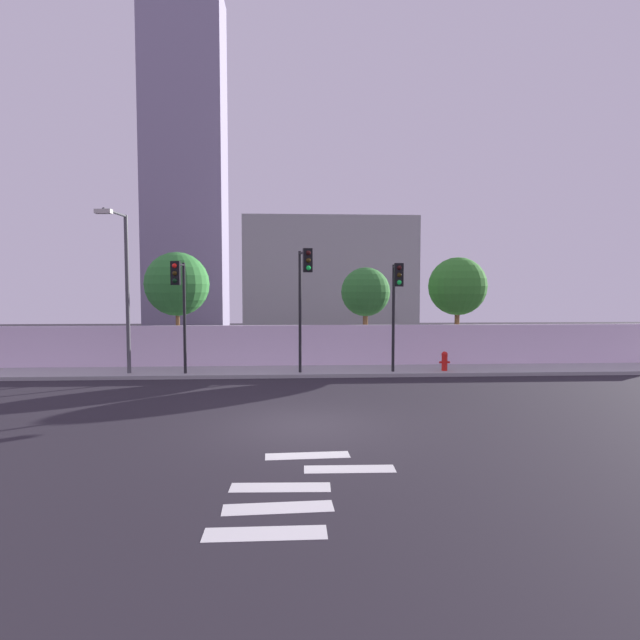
{
  "coord_description": "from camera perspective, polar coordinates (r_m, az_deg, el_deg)",
  "views": [
    {
      "loc": [
        -0.26,
        -12.94,
        3.54
      ],
      "look_at": [
        0.8,
        6.5,
        2.36
      ],
      "focal_mm": 28.28,
      "sensor_mm": 36.0,
      "label": 1
    }
  ],
  "objects": [
    {
      "name": "street_lamp_curbside",
      "position": [
        21.46,
        -21.31,
        4.36
      ],
      "size": [
        0.62,
        2.13,
        6.36
      ],
      "color": "#4C4C51",
      "rests_on": "sidewalk"
    },
    {
      "name": "traffic_light_center",
      "position": [
        19.75,
        -1.83,
        4.09
      ],
      "size": [
        0.52,
        1.67,
        4.94
      ],
      "color": "black",
      "rests_on": "sidewalk"
    },
    {
      "name": "tower_on_skyline",
      "position": [
        50.83,
        -14.99,
        16.77
      ],
      "size": [
        7.28,
        5.0,
        30.65
      ],
      "primitive_type": "cube",
      "color": "gray",
      "rests_on": "ground"
    },
    {
      "name": "sidewalk",
      "position": [
        21.42,
        -2.4,
        -5.84
      ],
      "size": [
        36.0,
        2.4,
        0.15
      ],
      "primitive_type": "cube",
      "color": "#A0A0A0",
      "rests_on": "ground"
    },
    {
      "name": "traffic_light_left",
      "position": [
        20.32,
        -15.6,
        2.99
      ],
      "size": [
        0.35,
        1.44,
        4.46
      ],
      "color": "black",
      "rests_on": "sidewalk"
    },
    {
      "name": "roadside_tree_midleft",
      "position": [
        23.51,
        5.17,
        3.13
      ],
      "size": [
        2.27,
        2.27,
        4.57
      ],
      "color": "brown",
      "rests_on": "ground"
    },
    {
      "name": "ground_plane",
      "position": [
        13.42,
        -1.95,
        -11.84
      ],
      "size": [
        80.0,
        80.0,
        0.0
      ],
      "primitive_type": "plane",
      "color": "#252128"
    },
    {
      "name": "perimeter_wall",
      "position": [
        22.57,
        -2.45,
        -2.87
      ],
      "size": [
        36.0,
        0.18,
        1.8
      ],
      "primitive_type": "cube",
      "color": "silver",
      "rests_on": "sidewalk"
    },
    {
      "name": "roadside_tree_midright",
      "position": [
        24.51,
        15.3,
        3.66
      ],
      "size": [
        2.72,
        2.72,
        5.05
      ],
      "color": "brown",
      "rests_on": "ground"
    },
    {
      "name": "roadside_tree_leftmost",
      "position": [
        23.85,
        -15.86,
        3.91
      ],
      "size": [
        2.91,
        2.91,
        5.24
      ],
      "color": "brown",
      "rests_on": "ground"
    },
    {
      "name": "low_building_distant",
      "position": [
        36.53,
        1.0,
        4.58
      ],
      "size": [
        11.86,
        6.0,
        8.49
      ],
      "primitive_type": "cube",
      "color": "#969696",
      "rests_on": "ground"
    },
    {
      "name": "fire_hydrant",
      "position": [
        21.74,
        13.91,
        -4.45
      ],
      "size": [
        0.44,
        0.26,
        0.81
      ],
      "color": "red",
      "rests_on": "sidewalk"
    },
    {
      "name": "traffic_light_right",
      "position": [
        20.24,
        8.63,
        2.98
      ],
      "size": [
        0.35,
        1.47,
        4.41
      ],
      "color": "black",
      "rests_on": "sidewalk"
    },
    {
      "name": "crosswalk_marking",
      "position": [
        9.52,
        -2.37,
        -18.35
      ],
      "size": [
        3.33,
        3.88,
        0.01
      ],
      "color": "silver",
      "rests_on": "ground"
    }
  ]
}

